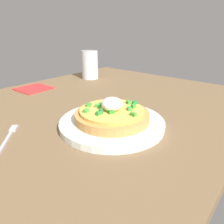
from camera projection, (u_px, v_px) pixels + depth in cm
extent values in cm
cube|color=brown|center=(88.00, 112.00, 61.53)|extent=(104.39, 78.56, 2.99)
cylinder|color=white|center=(112.00, 123.00, 49.20)|extent=(24.70, 24.70, 1.53)
cylinder|color=#C28A47|center=(112.00, 116.00, 48.52)|extent=(17.41, 17.41, 2.00)
cylinder|color=#F0B550|center=(112.00, 111.00, 48.01)|extent=(15.01, 15.01, 0.68)
ellipsoid|color=white|center=(112.00, 104.00, 46.80)|extent=(4.88, 4.88, 3.05)
cube|color=#248236|center=(135.00, 103.00, 50.95)|extent=(1.50, 1.28, 0.80)
cube|color=#52B844|center=(108.00, 110.00, 46.48)|extent=(1.35, 1.51, 0.80)
cube|color=green|center=(133.00, 114.00, 44.14)|extent=(0.98, 1.38, 0.80)
cube|color=green|center=(129.00, 102.00, 51.23)|extent=(1.34, 1.51, 0.80)
cube|color=#2D8933|center=(99.00, 113.00, 44.74)|extent=(1.28, 0.80, 0.80)
cube|color=green|center=(133.00, 106.00, 48.66)|extent=(1.30, 1.51, 0.80)
cube|color=#248039|center=(101.00, 111.00, 45.69)|extent=(1.42, 1.50, 0.80)
cube|color=green|center=(129.00, 109.00, 47.18)|extent=(1.42, 1.50, 0.80)
cube|color=green|center=(98.00, 106.00, 48.92)|extent=(1.12, 1.45, 0.80)
cube|color=green|center=(86.00, 111.00, 46.07)|extent=(1.40, 1.00, 0.80)
cube|color=#53B73F|center=(101.00, 104.00, 50.23)|extent=(1.40, 1.51, 0.80)
cube|color=#388E2D|center=(89.00, 105.00, 49.47)|extent=(1.51, 1.36, 0.80)
cube|color=#2F882E|center=(112.00, 112.00, 45.48)|extent=(1.51, 1.31, 0.80)
cylinder|color=silver|center=(90.00, 65.00, 92.63)|extent=(7.31, 7.31, 12.22)
cylinder|color=#BA5B14|center=(90.00, 68.00, 93.12)|extent=(6.43, 6.43, 8.81)
cube|color=#B7B7BC|center=(6.00, 142.00, 42.06)|extent=(6.53, 7.48, 0.50)
cube|color=#B7B7BC|center=(14.00, 128.00, 47.60)|extent=(2.88, 3.04, 0.50)
cube|color=red|center=(34.00, 89.00, 78.34)|extent=(11.66, 11.66, 0.40)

